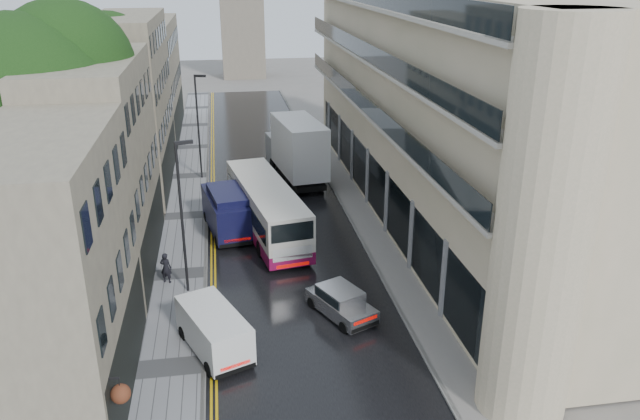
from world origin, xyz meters
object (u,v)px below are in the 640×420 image
object	(u,v)px
tree_near	(29,150)
cream_bus	(260,231)
tree_far	(87,108)
lamp_post_near	(182,220)
lamp_post_far	(198,128)
white_van	(208,355)
white_lorry	(287,158)
navy_van	(216,224)
silver_hatchback	(345,319)
pedestrian	(166,268)

from	to	relation	value
tree_near	cream_bus	size ratio (longest dim) A/B	1.23
tree_far	cream_bus	size ratio (longest dim) A/B	1.11
lamp_post_near	lamp_post_far	xyz separation A→B (m)	(0.43, 17.91, 0.07)
cream_bus	white_van	distance (m)	10.96
white_lorry	lamp_post_near	size ratio (longest dim) A/B	1.19
tree_near	navy_van	xyz separation A→B (m)	(8.61, 2.58, -5.51)
white_van	lamp_post_near	size ratio (longest dim) A/B	0.56
tree_far	lamp_post_far	world-z (taller)	tree_far
cream_bus	silver_hatchback	size ratio (longest dim) A/B	3.04
white_van	lamp_post_near	distance (m)	7.74
white_van	navy_van	xyz separation A→B (m)	(0.41, 12.36, 0.45)
white_van	cream_bus	bearing A→B (deg)	53.19
white_lorry	tree_near	bearing A→B (deg)	-147.85
white_lorry	cream_bus	bearing A→B (deg)	-112.29
pedestrian	lamp_post_near	xyz separation A→B (m)	(1.08, -1.03, 2.99)
tree_far	white_van	world-z (taller)	tree_far
lamp_post_far	pedestrian	bearing A→B (deg)	-78.14
tree_near	white_lorry	xyz separation A→B (m)	(13.72, 11.58, -4.54)
tree_near	pedestrian	size ratio (longest dim) A/B	8.47
navy_van	silver_hatchback	bearing A→B (deg)	-71.36
white_van	navy_van	size ratio (longest dim) A/B	0.77
silver_hatchback	pedestrian	world-z (taller)	pedestrian
pedestrian	lamp_post_near	bearing A→B (deg)	157.05
cream_bus	pedestrian	distance (m)	5.57
navy_van	cream_bus	bearing A→B (deg)	-46.76
pedestrian	lamp_post_near	world-z (taller)	lamp_post_near
tree_near	white_van	xyz separation A→B (m)	(8.20, -9.78, -5.96)
cream_bus	silver_hatchback	distance (m)	8.97
navy_van	lamp_post_near	xyz separation A→B (m)	(-1.50, -5.29, 2.50)
white_van	pedestrian	xyz separation A→B (m)	(-2.17, 8.11, -0.05)
silver_hatchback	navy_van	size ratio (longest dim) A/B	0.67
white_van	tree_far	bearing A→B (deg)	87.02
tree_far	lamp_post_near	xyz separation A→B (m)	(6.81, -15.71, -2.30)
tree_near	lamp_post_near	distance (m)	8.18
tree_near	silver_hatchback	bearing A→B (deg)	-28.21
tree_far	navy_van	distance (m)	14.17
lamp_post_far	silver_hatchback	bearing A→B (deg)	-56.92
tree_near	navy_van	bearing A→B (deg)	16.67
lamp_post_near	tree_far	bearing A→B (deg)	97.84
tree_near	lamp_post_near	size ratio (longest dim) A/B	1.82
cream_bus	lamp_post_far	bearing A→B (deg)	93.95
cream_bus	tree_near	bearing A→B (deg)	174.69
cream_bus	navy_van	xyz separation A→B (m)	(-2.36, 1.78, -0.12)
white_lorry	navy_van	size ratio (longest dim) A/B	1.64
tree_far	lamp_post_far	distance (m)	7.89
cream_bus	pedestrian	size ratio (longest dim) A/B	6.88
white_lorry	white_van	bearing A→B (deg)	-112.51
cream_bus	lamp_post_near	world-z (taller)	lamp_post_near
white_lorry	white_van	world-z (taller)	white_lorry
tree_near	white_van	size ratio (longest dim) A/B	3.24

